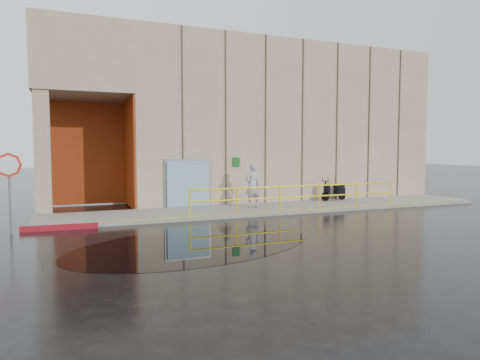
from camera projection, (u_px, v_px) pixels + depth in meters
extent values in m
plane|color=black|center=(233.00, 235.00, 13.32)|extent=(120.00, 120.00, 0.00)
cube|color=gray|center=(280.00, 208.00, 18.99)|extent=(20.00, 3.00, 0.15)
cube|color=tan|center=(259.00, 127.00, 25.47)|extent=(16.00, 10.00, 8.00)
cube|color=tan|center=(79.00, 73.00, 21.51)|extent=(4.00, 10.00, 3.00)
cube|color=tan|center=(43.00, 154.00, 16.94)|extent=(0.60, 0.60, 5.00)
cube|color=#95310D|center=(82.00, 153.00, 20.40)|extent=(3.80, 0.15, 4.90)
cube|color=#95310D|center=(129.00, 153.00, 19.53)|extent=(0.10, 3.50, 4.90)
cube|color=#99C2D1|center=(188.00, 184.00, 18.75)|extent=(1.90, 0.10, 2.00)
cube|color=slate|center=(188.00, 184.00, 18.82)|extent=(2.10, 0.06, 2.20)
cube|color=#0C5617|center=(236.00, 162.00, 19.61)|extent=(0.32, 0.04, 0.42)
cylinder|color=yellow|center=(300.00, 186.00, 17.76)|extent=(9.50, 0.06, 0.06)
cylinder|color=yellow|center=(300.00, 197.00, 17.79)|extent=(9.50, 0.06, 0.06)
imported|color=#A7A6AB|center=(253.00, 185.00, 18.58)|extent=(0.76, 0.56, 1.93)
cylinder|color=black|center=(325.00, 196.00, 20.93)|extent=(0.46, 0.16, 0.45)
cylinder|color=black|center=(342.00, 195.00, 21.51)|extent=(0.46, 0.16, 0.45)
cylinder|color=slate|center=(10.00, 199.00, 13.37)|extent=(0.07, 0.07, 2.23)
cylinder|color=red|center=(9.00, 165.00, 13.26)|extent=(0.75, 0.26, 0.77)
cylinder|color=white|center=(8.00, 165.00, 13.24)|extent=(0.58, 0.19, 0.61)
cube|color=maroon|center=(60.00, 227.00, 14.12)|extent=(2.41, 0.35, 0.18)
cube|color=black|center=(195.00, 244.00, 11.96)|extent=(8.24, 6.25, 0.01)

